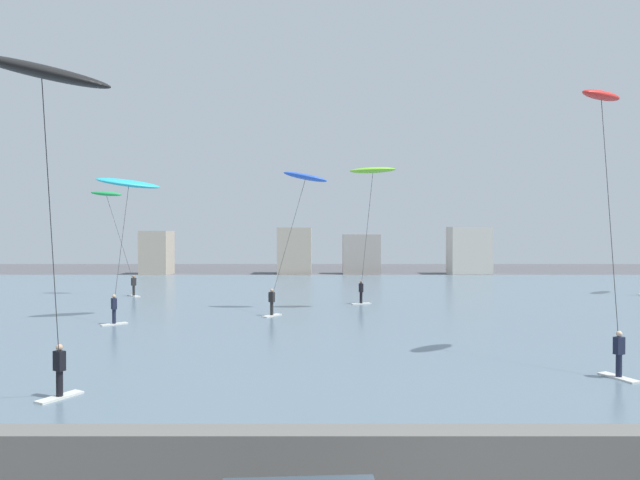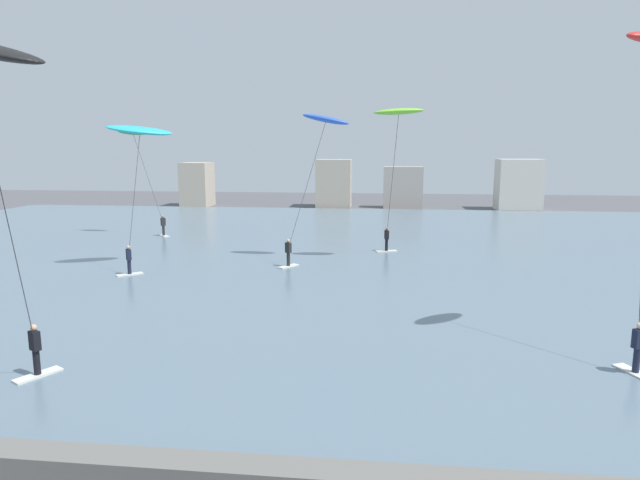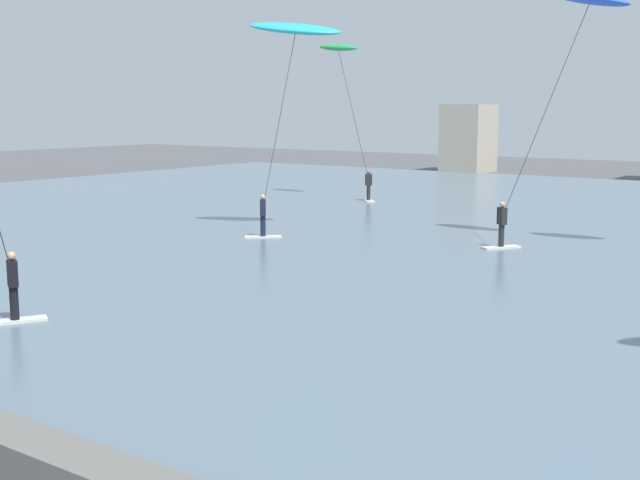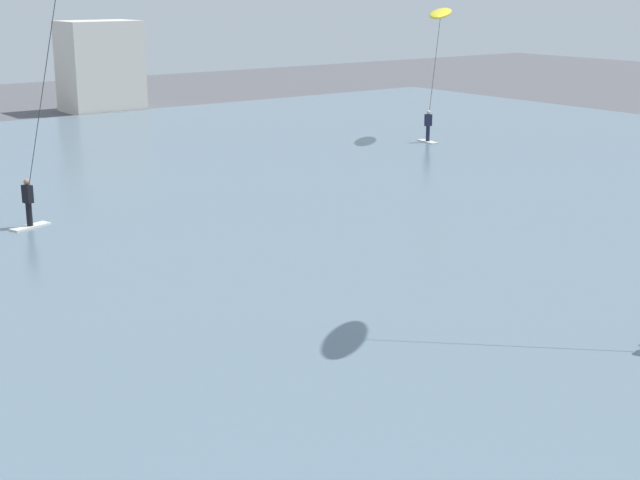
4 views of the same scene
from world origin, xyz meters
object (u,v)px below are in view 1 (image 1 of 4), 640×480
(kitesurfer_lime, at_px, (371,185))
(kitesurfer_cyan, at_px, (127,193))
(kitesurfer_blue, at_px, (301,191))
(kitesurfer_green, at_px, (110,207))
(kitesurfer_black, at_px, (43,99))
(kitesurfer_red, at_px, (603,129))

(kitesurfer_lime, distance_m, kitesurfer_cyan, 14.95)
(kitesurfer_blue, relative_size, kitesurfer_cyan, 1.08)
(kitesurfer_blue, bearing_deg, kitesurfer_green, 151.45)
(kitesurfer_lime, xyz_separation_m, kitesurfer_blue, (-4.50, -0.57, -0.45))
(kitesurfer_black, bearing_deg, kitesurfer_green, 108.05)
(kitesurfer_lime, relative_size, kitesurfer_black, 0.94)
(kitesurfer_green, bearing_deg, kitesurfer_cyan, -64.72)
(kitesurfer_blue, distance_m, kitesurfer_red, 18.24)
(kitesurfer_lime, relative_size, kitesurfer_red, 0.86)
(kitesurfer_lime, relative_size, kitesurfer_green, 1.10)
(kitesurfer_green, height_order, kitesurfer_cyan, kitesurfer_green)
(kitesurfer_green, bearing_deg, kitesurfer_black, -71.95)
(kitesurfer_blue, xyz_separation_m, kitesurfer_green, (-15.45, 8.41, -0.65))
(kitesurfer_green, bearing_deg, kitesurfer_red, -38.50)
(kitesurfer_lime, height_order, kitesurfer_green, kitesurfer_lime)
(kitesurfer_red, bearing_deg, kitesurfer_lime, 118.44)
(kitesurfer_cyan, bearing_deg, kitesurfer_blue, 18.39)
(kitesurfer_green, distance_m, kitesurfer_red, 35.31)
(kitesurfer_green, distance_m, kitesurfer_cyan, 12.95)
(kitesurfer_lime, bearing_deg, kitesurfer_black, -116.95)
(kitesurfer_cyan, bearing_deg, kitesurfer_black, -77.31)
(kitesurfer_blue, height_order, kitesurfer_green, kitesurfer_blue)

